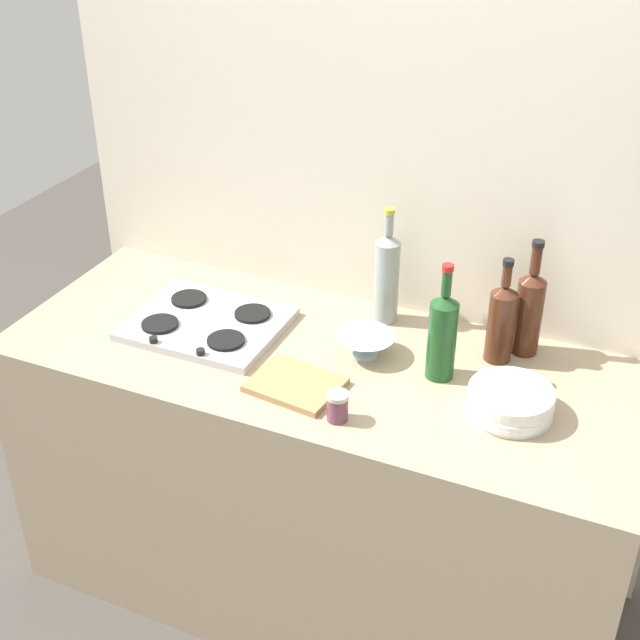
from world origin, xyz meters
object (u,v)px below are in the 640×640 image
(cutting_board, at_px, (295,385))
(condiment_jar_front, at_px, (337,406))
(mixing_bowl, at_px, (365,344))
(wine_bottle_leftmost, at_px, (501,321))
(wine_bottle_mid_left, at_px, (529,310))
(wine_bottle_rightmost, at_px, (442,334))
(wine_bottle_mid_right, at_px, (387,276))
(stovetop_hob, at_px, (207,323))
(plate_stack, at_px, (510,402))

(cutting_board, bearing_deg, condiment_jar_front, -27.35)
(mixing_bowl, height_order, cutting_board, mixing_bowl)
(cutting_board, bearing_deg, wine_bottle_leftmost, 37.83)
(wine_bottle_mid_left, distance_m, wine_bottle_rightmost, 0.28)
(wine_bottle_mid_left, relative_size, wine_bottle_mid_right, 0.96)
(wine_bottle_mid_left, bearing_deg, condiment_jar_front, -125.47)
(stovetop_hob, distance_m, wine_bottle_leftmost, 0.84)
(plate_stack, relative_size, wine_bottle_mid_left, 0.64)
(wine_bottle_mid_left, xyz_separation_m, cutting_board, (-0.51, -0.42, -0.12))
(wine_bottle_mid_right, bearing_deg, wine_bottle_leftmost, -11.47)
(wine_bottle_mid_right, xyz_separation_m, mixing_bowl, (0.02, -0.20, -0.11))
(wine_bottle_rightmost, xyz_separation_m, cutting_board, (-0.33, -0.21, -0.12))
(plate_stack, relative_size, wine_bottle_rightmost, 0.66)
(wine_bottle_leftmost, distance_m, mixing_bowl, 0.38)
(stovetop_hob, height_order, wine_bottle_leftmost, wine_bottle_leftmost)
(condiment_jar_front, relative_size, cutting_board, 0.34)
(mixing_bowl, bearing_deg, condiment_jar_front, -81.78)
(wine_bottle_rightmost, distance_m, mixing_bowl, 0.24)
(plate_stack, xyz_separation_m, wine_bottle_mid_right, (-0.45, 0.31, 0.11))
(wine_bottle_leftmost, distance_m, wine_bottle_rightmost, 0.19)
(wine_bottle_leftmost, relative_size, wine_bottle_mid_right, 0.86)
(stovetop_hob, bearing_deg, plate_stack, -3.37)
(plate_stack, relative_size, condiment_jar_front, 2.82)
(mixing_bowl, bearing_deg, plate_stack, -13.49)
(stovetop_hob, relative_size, cutting_board, 1.90)
(wine_bottle_rightmost, bearing_deg, mixing_bowl, 176.92)
(plate_stack, bearing_deg, wine_bottle_rightmost, 156.66)
(mixing_bowl, bearing_deg, wine_bottle_leftmost, 21.23)
(wine_bottle_leftmost, bearing_deg, wine_bottle_rightmost, -130.22)
(stovetop_hob, height_order, wine_bottle_rightmost, wine_bottle_rightmost)
(condiment_jar_front, bearing_deg, wine_bottle_mid_left, 54.53)
(wine_bottle_mid_left, relative_size, wine_bottle_rightmost, 1.02)
(wine_bottle_mid_left, bearing_deg, stovetop_hob, -164.07)
(plate_stack, distance_m, wine_bottle_rightmost, 0.25)
(plate_stack, relative_size, cutting_board, 0.96)
(stovetop_hob, xyz_separation_m, wine_bottle_rightmost, (0.70, 0.04, 0.12))
(stovetop_hob, height_order, mixing_bowl, mixing_bowl)
(stovetop_hob, xyz_separation_m, wine_bottle_mid_left, (0.88, 0.25, 0.12))
(mixing_bowl, height_order, condiment_jar_front, condiment_jar_front)
(wine_bottle_leftmost, height_order, condiment_jar_front, wine_bottle_leftmost)
(stovetop_hob, distance_m, plate_stack, 0.91)
(stovetop_hob, relative_size, condiment_jar_front, 5.56)
(wine_bottle_mid_right, xyz_separation_m, condiment_jar_front, (0.06, -0.50, -0.11))
(stovetop_hob, relative_size, wine_bottle_rightmost, 1.30)
(stovetop_hob, height_order, wine_bottle_mid_right, wine_bottle_mid_right)
(wine_bottle_mid_right, bearing_deg, plate_stack, -34.55)
(wine_bottle_leftmost, height_order, mixing_bowl, wine_bottle_leftmost)
(plate_stack, xyz_separation_m, mixing_bowl, (-0.43, 0.10, -0.00))
(stovetop_hob, xyz_separation_m, plate_stack, (0.91, -0.05, 0.02))
(plate_stack, distance_m, wine_bottle_leftmost, 0.27)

